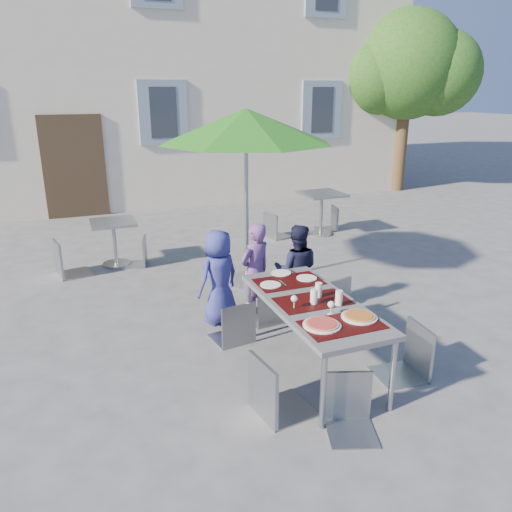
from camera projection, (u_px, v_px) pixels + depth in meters
name	position (u px, v px, depth m)	size (l,w,h in m)	color
ground	(318.00, 361.00, 5.23)	(90.00, 90.00, 0.00)	#4E4E50
building	(129.00, 7.00, 13.83)	(13.60, 8.20, 11.10)	beige
tree	(408.00, 67.00, 13.11)	(3.60, 3.00, 4.70)	#4F3B22
dining_table	(313.00, 306.00, 4.85)	(0.80, 1.85, 0.76)	#404044
pizza_near_left	(322.00, 324.00, 4.32)	(0.33, 0.33, 0.03)	white
pizza_near_right	(359.00, 316.00, 4.47)	(0.32, 0.32, 0.03)	white
glassware	(321.00, 296.00, 4.75)	(0.49, 0.47, 0.15)	silver
place_settings	(287.00, 278.00, 5.39)	(0.70, 0.50, 0.01)	white
child_0	(219.00, 277.00, 5.94)	(0.56, 0.37, 1.16)	navy
child_1	(255.00, 272.00, 6.01)	(0.44, 0.29, 1.22)	#643C7C
child_2	(296.00, 270.00, 6.18)	(0.56, 0.32, 1.15)	#161832
chair_0	(234.00, 298.00, 5.44)	(0.47, 0.47, 0.93)	gray
chair_1	(268.00, 286.00, 5.91)	(0.40, 0.41, 0.84)	gray
chair_2	(331.00, 273.00, 5.99)	(0.56, 0.57, 1.03)	gray
chair_3	(274.00, 352.00, 4.18)	(0.53, 0.52, 1.04)	#91979C
chair_4	(413.00, 321.00, 4.79)	(0.48, 0.48, 1.00)	#91989D
chair_5	(352.00, 373.00, 4.05)	(0.50, 0.51, 0.89)	gray
patio_umbrella	(246.00, 128.00, 6.60)	(2.37, 2.37, 2.47)	#ACAFB3
cafe_table_0	(114.00, 236.00, 7.91)	(0.68, 0.68, 0.73)	#ACAFB3
bg_chair_l_0	(63.00, 237.00, 7.42)	(0.55, 0.54, 1.05)	#8F949A
bg_chair_r_0	(138.00, 235.00, 7.92)	(0.48, 0.47, 0.87)	gray
cafe_table_1	(322.00, 205.00, 9.57)	(0.77, 0.77, 0.83)	#ACAFB3
bg_chair_l_1	(274.00, 210.00, 9.38)	(0.51, 0.50, 0.92)	gray
bg_chair_r_1	(331.00, 204.00, 9.95)	(0.47, 0.46, 0.89)	gray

